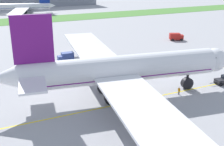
# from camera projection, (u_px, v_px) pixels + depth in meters

# --- Properties ---
(ground_plane) EXTENTS (600.00, 600.00, 0.00)m
(ground_plane) POSITION_uv_depth(u_px,v_px,m) (126.00, 99.00, 62.31)
(ground_plane) COLOR #9E9EA3
(ground_plane) RESTS_ON ground
(apron_taxi_line) EXTENTS (280.00, 0.36, 0.01)m
(apron_taxi_line) POSITION_uv_depth(u_px,v_px,m) (130.00, 102.00, 60.82)
(apron_taxi_line) COLOR yellow
(apron_taxi_line) RESTS_ON ground
(grass_median_strip) EXTENTS (320.00, 24.00, 0.10)m
(grass_median_strip) POSITION_uv_depth(u_px,v_px,m) (29.00, 20.00, 160.35)
(grass_median_strip) COLOR #4C8438
(grass_median_strip) RESTS_ON ground
(airliner_foreground) EXTENTS (52.18, 82.32, 18.61)m
(airliner_foreground) POSITION_uv_depth(u_px,v_px,m) (119.00, 70.00, 61.18)
(airliner_foreground) COLOR white
(airliner_foreground) RESTS_ON ground
(pushback_tug) EXTENTS (5.54, 2.94, 2.25)m
(pushback_tug) POSITION_uv_depth(u_px,v_px,m) (223.00, 80.00, 70.13)
(pushback_tug) COLOR #26262B
(pushback_tug) RESTS_ON ground
(ground_crew_wingwalker_port) EXTENTS (0.42, 0.57, 1.74)m
(ground_crew_wingwalker_port) POSITION_uv_depth(u_px,v_px,m) (179.00, 90.00, 64.12)
(ground_crew_wingwalker_port) COLOR black
(ground_crew_wingwalker_port) RESTS_ON ground
(service_truck_baggage_loader) EXTENTS (5.82, 4.36, 2.78)m
(service_truck_baggage_loader) POSITION_uv_depth(u_px,v_px,m) (176.00, 36.00, 114.18)
(service_truck_baggage_loader) COLOR #B21E19
(service_truck_baggage_loader) RESTS_ON ground
(service_truck_fuel_bowser) EXTENTS (4.92, 2.74, 2.99)m
(service_truck_fuel_bowser) POSITION_uv_depth(u_px,v_px,m) (66.00, 57.00, 86.72)
(service_truck_fuel_bowser) COLOR #33478C
(service_truck_fuel_bowser) RESTS_ON ground
(parked_airliner_far_centre) EXTENTS (42.49, 69.86, 12.48)m
(parked_airliner_far_centre) POSITION_uv_depth(u_px,v_px,m) (21.00, 7.00, 184.72)
(parked_airliner_far_centre) COLOR white
(parked_airliner_far_centre) RESTS_ON ground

